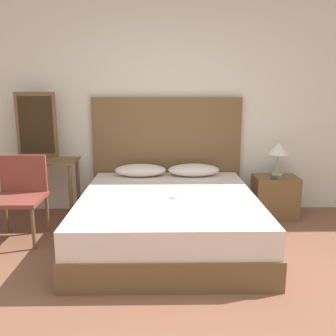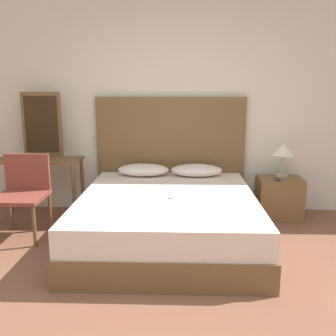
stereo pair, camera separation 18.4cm
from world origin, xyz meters
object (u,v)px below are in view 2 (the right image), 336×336
object	(u,v)px
phone_on_nightstand	(278,179)
chair	(23,190)
nightstand	(279,198)
vanity_desk	(39,169)
bed	(168,219)
table_lamp	(283,151)
phone_on_bed	(175,197)

from	to	relation	value
phone_on_nightstand	chair	bearing A→B (deg)	-169.73
nightstand	chair	bearing A→B (deg)	-168.14
phone_on_nightstand	vanity_desk	bearing A→B (deg)	179.29
phone_on_nightstand	chair	xyz separation A→B (m)	(-2.79, -0.51, -0.01)
nightstand	phone_on_nightstand	bearing A→B (deg)	-120.24
bed	table_lamp	size ratio (longest dim) A/B	5.09
nightstand	bed	bearing A→B (deg)	-150.32
nightstand	table_lamp	distance (m)	0.57
bed	vanity_desk	world-z (taller)	vanity_desk
phone_on_bed	phone_on_nightstand	world-z (taller)	phone_on_nightstand
bed	table_lamp	distance (m)	1.67
phone_on_bed	chair	size ratio (longest dim) A/B	0.19
bed	nightstand	xyz separation A→B (m)	(1.31, 0.75, 0.00)
phone_on_nightstand	vanity_desk	world-z (taller)	vanity_desk
bed	nightstand	bearing A→B (deg)	29.68
phone_on_bed	vanity_desk	bearing A→B (deg)	154.33
bed	vanity_desk	bearing A→B (deg)	156.13
chair	bed	bearing A→B (deg)	-5.58
phone_on_bed	table_lamp	distance (m)	1.59
bed	chair	distance (m)	1.56
phone_on_nightstand	chair	distance (m)	2.83
bed	chair	xyz separation A→B (m)	(-1.53, 0.15, 0.25)
nightstand	vanity_desk	distance (m)	2.89
bed	nightstand	world-z (taller)	nightstand
bed	vanity_desk	size ratio (longest dim) A/B	2.02
nightstand	phone_on_nightstand	xyz separation A→B (m)	(-0.05, -0.09, 0.26)
table_lamp	phone_on_nightstand	world-z (taller)	table_lamp
vanity_desk	bed	bearing A→B (deg)	-23.87
phone_on_nightstand	vanity_desk	size ratio (longest dim) A/B	0.16
table_lamp	vanity_desk	xyz separation A→B (m)	(-2.90, -0.13, -0.22)
phone_on_bed	nightstand	size ratio (longest dim) A/B	0.31
vanity_desk	chair	xyz separation A→B (m)	(0.03, -0.54, -0.10)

